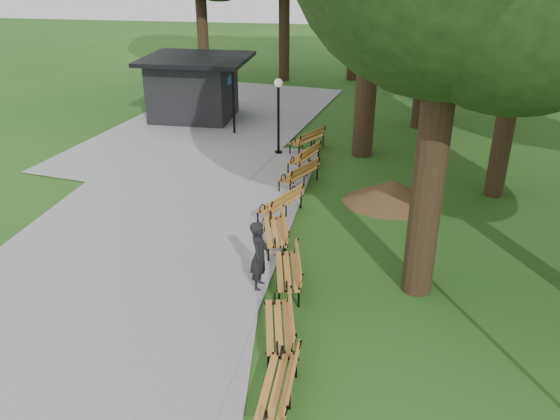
% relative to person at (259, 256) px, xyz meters
% --- Properties ---
extents(ground, '(100.00, 100.00, 0.00)m').
position_rel_person_xyz_m(ground, '(0.31, -0.84, -0.87)').
color(ground, '#204D16').
rests_on(ground, ground).
extents(path, '(12.00, 38.00, 0.06)m').
position_rel_person_xyz_m(path, '(-3.69, 2.16, -0.84)').
color(path, gray).
rests_on(path, ground).
extents(person, '(0.43, 0.64, 1.74)m').
position_rel_person_xyz_m(person, '(0.00, 0.00, 0.00)').
color(person, black).
rests_on(person, ground).
extents(kiosk, '(4.68, 4.08, 2.90)m').
position_rel_person_xyz_m(kiosk, '(-5.72, 13.72, 0.58)').
color(kiosk, black).
rests_on(kiosk, ground).
extents(lamp_post, '(0.32, 0.32, 2.93)m').
position_rel_person_xyz_m(lamp_post, '(-1.06, 9.48, 1.26)').
color(lamp_post, black).
rests_on(lamp_post, ground).
extents(dirt_mound, '(2.54, 2.54, 0.77)m').
position_rel_person_xyz_m(dirt_mound, '(3.20, 5.45, -0.48)').
color(dirt_mound, '#47301C').
rests_on(dirt_mound, ground).
extents(bench_1, '(0.66, 1.91, 0.88)m').
position_rel_person_xyz_m(bench_1, '(1.02, -3.74, -0.43)').
color(bench_1, '#B57229').
rests_on(bench_1, ground).
extents(bench_2, '(0.99, 1.99, 0.88)m').
position_rel_person_xyz_m(bench_2, '(0.76, -2.00, -0.43)').
color(bench_2, '#B57229').
rests_on(bench_2, ground).
extents(bench_3, '(0.99, 1.99, 0.88)m').
position_rel_person_xyz_m(bench_3, '(0.64, 0.12, -0.43)').
color(bench_3, '#B57229').
rests_on(bench_3, ground).
extents(bench_4, '(1.06, 2.00, 0.88)m').
position_rel_person_xyz_m(bench_4, '(0.02, 2.06, -0.43)').
color(bench_4, '#B57229').
rests_on(bench_4, ground).
extents(bench_5, '(1.40, 1.99, 0.88)m').
position_rel_person_xyz_m(bench_5, '(-0.13, 3.94, -0.43)').
color(bench_5, '#B57229').
rests_on(bench_5, ground).
extents(bench_6, '(1.43, 1.98, 0.88)m').
position_rel_person_xyz_m(bench_6, '(0.13, 6.35, -0.43)').
color(bench_6, '#B57229').
rests_on(bench_6, ground).
extents(bench_7, '(1.22, 2.00, 0.88)m').
position_rel_person_xyz_m(bench_7, '(0.09, 8.09, -0.43)').
color(bench_7, '#B57229').
rests_on(bench_7, ground).
extents(bench_8, '(1.49, 1.97, 0.88)m').
position_rel_person_xyz_m(bench_8, '(-0.01, 10.09, -0.43)').
color(bench_8, '#B57229').
rests_on(bench_8, ground).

